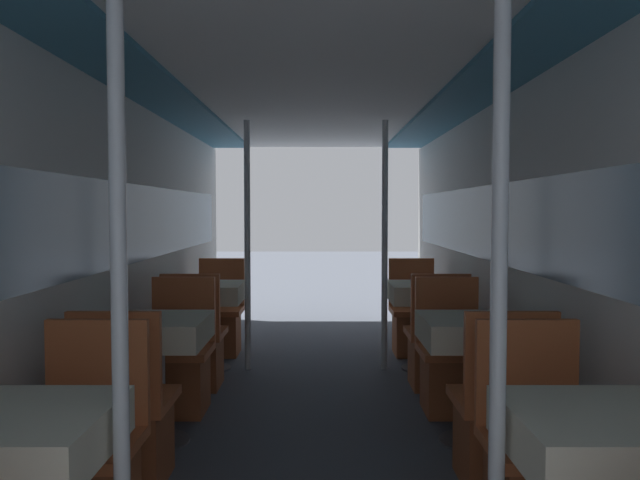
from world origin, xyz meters
name	(u,v)px	position (x,y,z in m)	size (l,w,h in m)	color
wall_left	(98,256)	(-1.33, 2.78, 1.12)	(0.05, 8.36, 2.18)	silver
wall_right	(526,256)	(1.33, 2.78, 1.12)	(0.05, 8.36, 2.18)	silver
ceiling_panel	(312,75)	(0.00, 2.78, 2.22)	(2.66, 8.36, 0.07)	white
dining_table_left_0	(11,451)	(-0.95, 0.89, 0.63)	(0.60, 0.60, 0.76)	#4C4C51
chair_left_far_0	(81,480)	(-0.95, 1.47, 0.28)	(0.45, 0.45, 0.92)	brown
support_pole_left_0	(117,308)	(-0.60, 0.89, 1.09)	(0.05, 0.05, 2.18)	silver
dining_table_left_1	(154,339)	(-0.95, 2.63, 0.63)	(0.60, 0.60, 0.76)	#4C4C51
chair_left_near_1	(125,430)	(-0.95, 2.05, 0.28)	(0.45, 0.45, 0.92)	brown
chair_left_far_1	(176,371)	(-0.95, 3.21, 0.28)	(0.45, 0.45, 0.92)	brown
dining_table_left_2	(206,298)	(-0.95, 4.37, 0.63)	(0.60, 0.60, 0.76)	#4C4C51
chair_left_near_2	(193,352)	(-0.95, 3.79, 0.28)	(0.45, 0.45, 0.92)	brown
chair_left_far_2	(217,325)	(-0.95, 4.95, 0.28)	(0.45, 0.45, 0.92)	brown
support_pole_left_2	(245,246)	(-0.60, 4.37, 1.09)	(0.05, 0.05, 2.18)	silver
dining_table_right_0	(602,450)	(0.95, 0.89, 0.63)	(0.60, 0.60, 0.76)	#4C4C51
chair_right_far_0	(537,479)	(0.95, 1.47, 0.28)	(0.45, 0.45, 0.92)	brown
support_pole_right_0	(496,308)	(0.60, 0.89, 1.09)	(0.05, 0.05, 2.18)	silver
dining_table_right_1	(470,338)	(0.95, 2.63, 0.63)	(0.60, 0.60, 0.76)	#4C4C51
chair_right_near_1	(497,430)	(0.95, 2.05, 0.28)	(0.45, 0.45, 0.92)	brown
chair_right_far_1	(449,371)	(0.95, 3.21, 0.28)	(0.45, 0.45, 0.92)	brown
dining_table_right_2	(422,298)	(0.95, 4.37, 0.63)	(0.60, 0.60, 0.76)	#4C4C51
chair_right_near_2	(433,352)	(0.95, 3.79, 0.28)	(0.45, 0.45, 0.92)	brown
chair_right_far_2	(411,325)	(0.95, 4.95, 0.28)	(0.45, 0.45, 0.92)	brown
support_pole_right_2	(382,246)	(0.60, 4.37, 1.09)	(0.05, 0.05, 2.18)	silver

